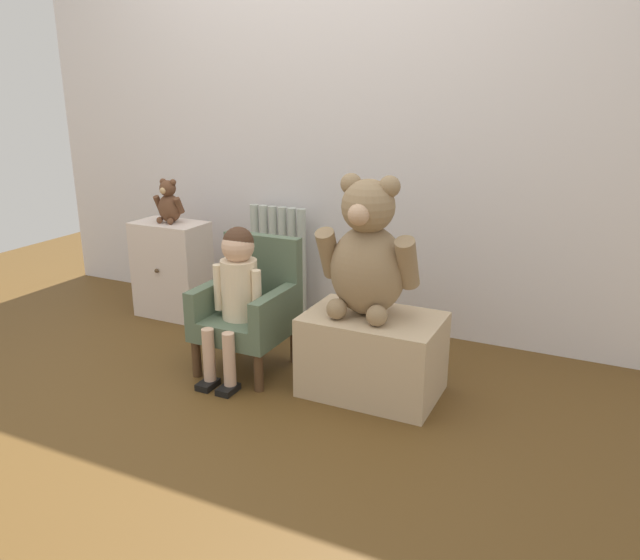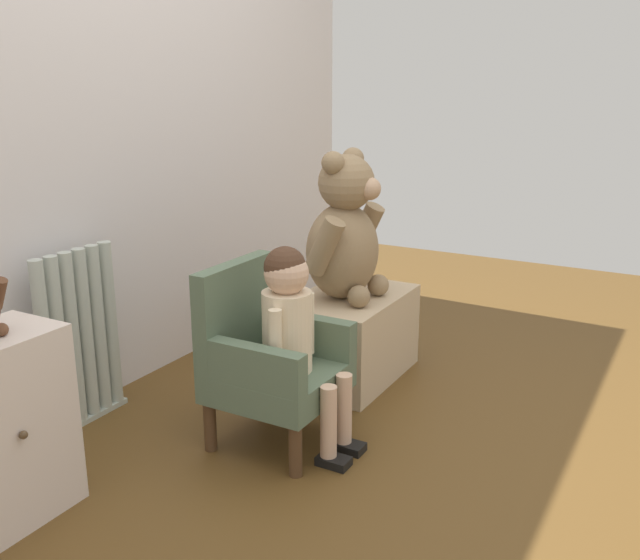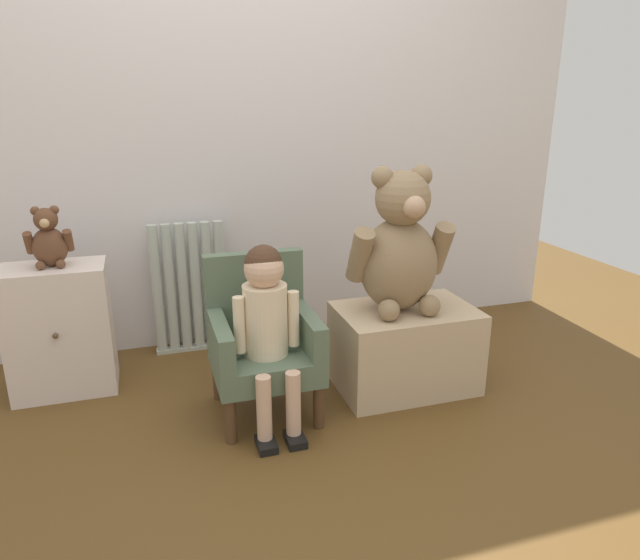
{
  "view_description": "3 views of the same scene",
  "coord_description": "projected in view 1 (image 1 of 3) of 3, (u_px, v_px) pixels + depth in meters",
  "views": [
    {
      "loc": [
        1.53,
        -1.9,
        1.33
      ],
      "look_at": [
        0.37,
        0.49,
        0.49
      ],
      "focal_mm": 35.0,
      "sensor_mm": 36.0,
      "label": 1
    },
    {
      "loc": [
        -1.92,
        -0.8,
        1.25
      ],
      "look_at": [
        0.3,
        0.45,
        0.52
      ],
      "focal_mm": 40.0,
      "sensor_mm": 36.0,
      "label": 2
    },
    {
      "loc": [
        -0.41,
        -1.59,
        1.23
      ],
      "look_at": [
        0.24,
        0.47,
        0.54
      ],
      "focal_mm": 32.0,
      "sensor_mm": 36.0,
      "label": 3
    }
  ],
  "objects": [
    {
      "name": "ground_plane",
      "position": [
        191.0,
        409.0,
        2.66
      ],
      "size": [
        6.0,
        6.0,
        0.0
      ],
      "primitive_type": "plane",
      "color": "brown"
    },
    {
      "name": "back_wall",
      "position": [
        322.0,
        109.0,
        3.41
      ],
      "size": [
        3.8,
        0.05,
        2.4
      ],
      "primitive_type": "cube",
      "color": "silver",
      "rests_on": "ground_plane"
    },
    {
      "name": "radiator",
      "position": [
        278.0,
        263.0,
        3.66
      ],
      "size": [
        0.37,
        0.05,
        0.66
      ],
      "color": "#B2BCB0",
      "rests_on": "ground_plane"
    },
    {
      "name": "small_dresser",
      "position": [
        172.0,
        269.0,
        3.68
      ],
      "size": [
        0.42,
        0.28,
        0.57
      ],
      "color": "beige",
      "rests_on": "ground_plane"
    },
    {
      "name": "child_armchair",
      "position": [
        250.0,
        306.0,
        2.99
      ],
      "size": [
        0.41,
        0.41,
        0.63
      ],
      "color": "#546750",
      "rests_on": "ground_plane"
    },
    {
      "name": "child_figure",
      "position": [
        237.0,
        282.0,
        2.85
      ],
      "size": [
        0.25,
        0.35,
        0.71
      ],
      "color": "beige",
      "rests_on": "ground_plane"
    },
    {
      "name": "low_bench",
      "position": [
        372.0,
        354.0,
        2.76
      ],
      "size": [
        0.59,
        0.39,
        0.37
      ],
      "primitive_type": "cube",
      "color": "tan",
      "rests_on": "ground_plane"
    },
    {
      "name": "large_teddy_bear",
      "position": [
        368.0,
        255.0,
        2.65
      ],
      "size": [
        0.44,
        0.31,
        0.61
      ],
      "color": "#8E7453",
      "rests_on": "low_bench"
    },
    {
      "name": "small_teddy_bear",
      "position": [
        169.0,
        203.0,
        3.57
      ],
      "size": [
        0.18,
        0.13,
        0.25
      ],
      "color": "brown",
      "rests_on": "small_dresser"
    }
  ]
}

